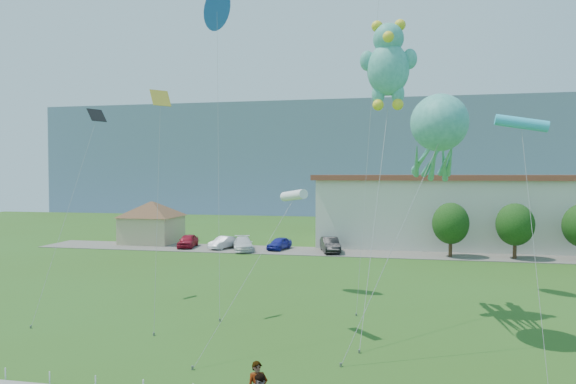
# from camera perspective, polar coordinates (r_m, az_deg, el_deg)

# --- Properties ---
(parking_strip) EXTENTS (70.00, 6.00, 0.06)m
(parking_strip) POSITION_cam_1_polar(r_m,az_deg,el_deg) (54.78, 6.94, -6.69)
(parking_strip) COLOR #59544C
(parking_strip) RESTS_ON ground
(hill_ridge) EXTENTS (160.00, 50.00, 25.00)m
(hill_ridge) POSITION_cam_1_polar(r_m,az_deg,el_deg) (139.12, 9.68, 3.71)
(hill_ridge) COLOR slate
(hill_ridge) RESTS_ON ground
(pavilion) EXTENTS (9.20, 9.20, 5.00)m
(pavilion) POSITION_cam_1_polar(r_m,az_deg,el_deg) (63.79, -14.88, -2.80)
(pavilion) COLOR tan
(pavilion) RESTS_ON ground
(tree_near) EXTENTS (3.60, 3.60, 5.47)m
(tree_near) POSITION_cam_1_polar(r_m,az_deg,el_deg) (53.54, 17.62, -3.35)
(tree_near) COLOR #3F2B19
(tree_near) RESTS_ON ground
(tree_mid) EXTENTS (3.60, 3.60, 5.47)m
(tree_mid) POSITION_cam_1_polar(r_m,az_deg,el_deg) (54.52, 23.91, -3.33)
(tree_mid) COLOR #3F2B19
(tree_mid) RESTS_ON ground
(parked_car_red) EXTENTS (2.27, 4.44, 1.45)m
(parked_car_red) POSITION_cam_1_polar(r_m,az_deg,el_deg) (59.02, -11.07, -5.34)
(parked_car_red) COLOR maroon
(parked_car_red) RESTS_ON parking_strip
(parked_car_silver) EXTENTS (2.57, 4.21, 1.31)m
(parked_car_silver) POSITION_cam_1_polar(r_m,az_deg,el_deg) (57.49, -7.20, -5.59)
(parked_car_silver) COLOR silver
(parked_car_silver) RESTS_ON parking_strip
(parked_car_white) EXTENTS (3.47, 5.27, 1.42)m
(parked_car_white) POSITION_cam_1_polar(r_m,az_deg,el_deg) (55.78, -5.01, -5.75)
(parked_car_white) COLOR silver
(parked_car_white) RESTS_ON parking_strip
(parked_car_blue) EXTENTS (2.46, 4.12, 1.31)m
(parked_car_blue) POSITION_cam_1_polar(r_m,az_deg,el_deg) (56.28, -0.97, -5.73)
(parked_car_blue) COLOR navy
(parked_car_blue) RESTS_ON parking_strip
(parked_car_black) EXTENTS (2.81, 4.97, 1.55)m
(parked_car_black) POSITION_cam_1_polar(r_m,az_deg,el_deg) (54.54, 4.70, -5.86)
(parked_car_black) COLOR black
(parked_car_black) RESTS_ON parking_strip
(octopus_kite) EXTENTS (5.90, 11.42, 12.29)m
(octopus_kite) POSITION_cam_1_polar(r_m,az_deg,el_deg) (28.04, 16.25, 5.80)
(octopus_kite) COLOR teal
(octopus_kite) RESTS_ON ground
(teddy_bear_kite) EXTENTS (3.31, 8.34, 17.31)m
(teddy_bear_kite) POSITION_cam_1_polar(r_m,az_deg,el_deg) (31.55, 11.08, 13.92)
(teddy_bear_kite) COLOR teal
(teddy_bear_kite) RESTS_ON ground
(small_kite_blue) EXTENTS (3.63, 8.21, 20.57)m
(small_kite_blue) POSITION_cam_1_polar(r_m,az_deg,el_deg) (38.19, -7.89, 18.80)
(small_kite_blue) COLOR blue
(small_kite_blue) RESTS_ON ground
(small_kite_yellow) EXTENTS (1.98, 4.42, 13.14)m
(small_kite_yellow) POSITION_cam_1_polar(r_m,az_deg,el_deg) (30.50, -14.06, 7.45)
(small_kite_yellow) COLOR gold
(small_kite_yellow) RESTS_ON ground
(small_kite_white) EXTENTS (3.55, 7.07, 7.62)m
(small_kite_white) POSITION_cam_1_polar(r_m,az_deg,el_deg) (26.56, 0.56, -0.50)
(small_kite_white) COLOR white
(small_kite_white) RESTS_ON ground
(small_kite_cyan) EXTENTS (0.50, 5.45, 10.97)m
(small_kite_cyan) POSITION_cam_1_polar(r_m,az_deg,el_deg) (24.95, 24.53, 6.78)
(small_kite_cyan) COLOR #2FB6D7
(small_kite_cyan) RESTS_ON ground
(small_kite_black) EXTENTS (1.29, 8.09, 12.68)m
(small_kite_black) POSITION_cam_1_polar(r_m,az_deg,el_deg) (36.23, -21.14, 5.76)
(small_kite_black) COLOR black
(small_kite_black) RESTS_ON ground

